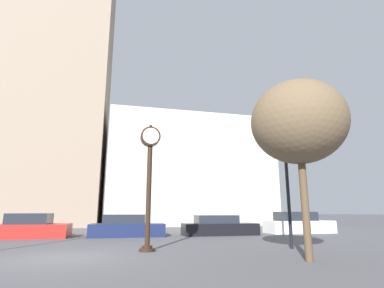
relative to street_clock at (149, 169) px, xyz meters
name	(u,v)px	position (x,y,z in m)	size (l,w,h in m)	color
ground_plane	(62,258)	(-2.88, -1.03, -3.19)	(200.00, 200.00, 0.00)	#515156
building_tall_tower	(62,53)	(-8.41, 22.97, 16.63)	(11.09, 12.00, 39.63)	gray
building_storefront_row	(186,173)	(6.73, 22.97, 2.72)	(18.03, 12.00, 11.81)	beige
street_clock	(149,169)	(0.00, 0.00, 0.00)	(0.81, 0.61, 5.05)	black
car_red	(32,228)	(-5.86, 7.25, -2.61)	(4.09, 2.00, 1.38)	red
car_navy	(127,227)	(-0.55, 7.09, -2.64)	(4.52, 2.14, 1.30)	#19234C
car_black	(219,227)	(5.24, 6.73, -2.67)	(4.83, 1.83, 1.24)	black
car_white	(298,224)	(11.26, 7.15, -2.58)	(4.70, 1.98, 1.45)	silver
street_lamp_right	(281,159)	(5.86, -0.21, 0.61)	(0.36, 1.57, 5.62)	black
bare_tree	(298,123)	(4.59, -3.60, 1.25)	(3.16, 3.16, 5.88)	brown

